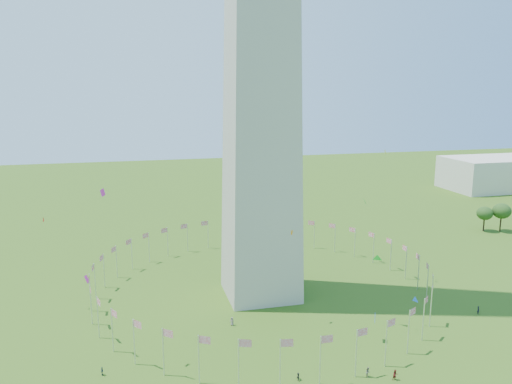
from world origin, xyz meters
TOP-DOWN VIEW (x-y plane):
  - flag_ring at (-0.00, 50.00)m, footprint 80.24×80.24m
  - gov_building_east_a at (150.00, 150.00)m, footprint 50.00×30.00m
  - kites_aloft at (9.54, 25.08)m, footprint 98.70×70.57m

SIDE VIEW (x-z plane):
  - flag_ring at x=0.00m, z-range 0.00..9.00m
  - gov_building_east_a at x=150.00m, z-range 0.00..16.00m
  - kites_aloft at x=9.54m, z-range -0.89..36.22m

